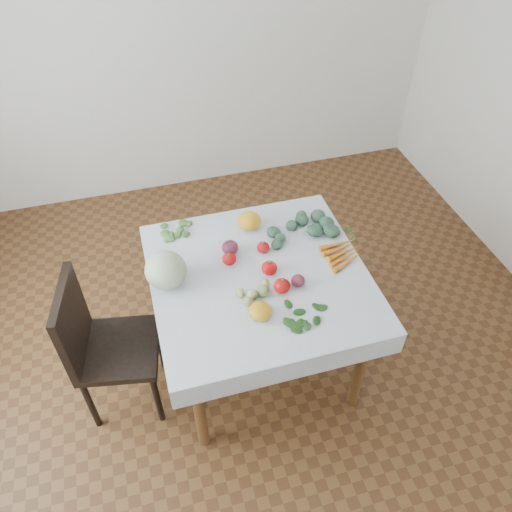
{
  "coord_description": "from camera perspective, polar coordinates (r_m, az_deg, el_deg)",
  "views": [
    {
      "loc": [
        -0.51,
        -1.74,
        2.64
      ],
      "look_at": [
        0.0,
        0.08,
        0.82
      ],
      "focal_mm": 35.0,
      "sensor_mm": 36.0,
      "label": 1
    }
  ],
  "objects": [
    {
      "name": "tomato_a",
      "position": [
        2.6,
        1.54,
        -1.38
      ],
      "size": [
        0.09,
        0.09,
        0.07
      ],
      "primitive_type": "ellipsoid",
      "rotation": [
        0.0,
        0.0,
        -0.04
      ],
      "color": "red",
      "rests_on": "tablecloth"
    },
    {
      "name": "back_wall",
      "position": [
        3.99,
        -8.43,
        24.65
      ],
      "size": [
        4.0,
        0.04,
        2.7
      ],
      "primitive_type": "cube",
      "color": "white",
      "rests_on": "ground"
    },
    {
      "name": "carrot_bunch",
      "position": [
        2.75,
        9.89,
        0.36
      ],
      "size": [
        0.22,
        0.23,
        0.03
      ],
      "color": "orange",
      "rests_on": "tablecloth"
    },
    {
      "name": "heirloom_front",
      "position": [
        2.4,
        0.52,
        -6.32
      ],
      "size": [
        0.11,
        0.11,
        0.08
      ],
      "primitive_type": "ellipsoid",
      "rotation": [
        0.0,
        0.0,
        0.01
      ],
      "color": "gold",
      "rests_on": "tablecloth"
    },
    {
      "name": "ground",
      "position": [
        3.21,
        0.31,
        -11.57
      ],
      "size": [
        4.0,
        4.0,
        0.0
      ],
      "primitive_type": "plane",
      "color": "brown"
    },
    {
      "name": "onion_b",
      "position": [
        2.56,
        4.82,
        -2.82
      ],
      "size": [
        0.09,
        0.09,
        0.06
      ],
      "primitive_type": "ellipsoid",
      "rotation": [
        0.0,
        0.0,
        0.27
      ],
      "color": "#5A1933",
      "rests_on": "tablecloth"
    },
    {
      "name": "chair",
      "position": [
        2.75,
        -17.43,
        -9.28
      ],
      "size": [
        0.48,
        0.48,
        0.92
      ],
      "color": "black",
      "rests_on": "ground"
    },
    {
      "name": "cabbage",
      "position": [
        2.55,
        -10.28,
        -1.6
      ],
      "size": [
        0.21,
        0.21,
        0.19
      ],
      "primitive_type": "ellipsoid",
      "rotation": [
        0.0,
        0.0,
        -0.01
      ],
      "color": "beige",
      "rests_on": "tablecloth"
    },
    {
      "name": "tomato_b",
      "position": [
        2.73,
        0.81,
        1.01
      ],
      "size": [
        0.08,
        0.08,
        0.06
      ],
      "primitive_type": "ellipsoid",
      "rotation": [
        0.0,
        0.0,
        -0.25
      ],
      "color": "red",
      "rests_on": "tablecloth"
    },
    {
      "name": "onion_a",
      "position": [
        2.72,
        -2.98,
        0.99
      ],
      "size": [
        0.12,
        0.12,
        0.08
      ],
      "primitive_type": "ellipsoid",
      "rotation": [
        0.0,
        0.0,
        -0.38
      ],
      "color": "#5A1933",
      "rests_on": "tablecloth"
    },
    {
      "name": "heirloom_back",
      "position": [
        2.87,
        -0.77,
        4.05
      ],
      "size": [
        0.14,
        0.14,
        0.1
      ],
      "primitive_type": "ellipsoid",
      "rotation": [
        0.0,
        0.0,
        -0.05
      ],
      "color": "gold",
      "rests_on": "tablecloth"
    },
    {
      "name": "tomatillo_cluster",
      "position": [
        2.49,
        -0.39,
        -4.43
      ],
      "size": [
        0.17,
        0.1,
        0.05
      ],
      "color": "#A5B367",
      "rests_on": "tablecloth"
    },
    {
      "name": "tablecloth",
      "position": [
        2.62,
        0.37,
        -2.21
      ],
      "size": [
        1.12,
        1.12,
        0.01
      ],
      "primitive_type": "cube",
      "color": "white",
      "rests_on": "table"
    },
    {
      "name": "dill_bunch",
      "position": [
        2.89,
        -9.02,
        2.88
      ],
      "size": [
        0.21,
        0.17,
        0.02
      ],
      "color": "#4A7D39",
      "rests_on": "tablecloth"
    },
    {
      "name": "tomato_c",
      "position": [
        2.66,
        -3.08,
        -0.32
      ],
      "size": [
        0.1,
        0.1,
        0.07
      ],
      "primitive_type": "ellipsoid",
      "rotation": [
        0.0,
        0.0,
        -0.39
      ],
      "color": "red",
      "rests_on": "tablecloth"
    },
    {
      "name": "tomato_d",
      "position": [
        2.52,
        2.99,
        -3.41
      ],
      "size": [
        0.1,
        0.1,
        0.07
      ],
      "primitive_type": "ellipsoid",
      "rotation": [
        0.0,
        0.0,
        -0.27
      ],
      "color": "red",
      "rests_on": "tablecloth"
    },
    {
      "name": "basil_bunch",
      "position": [
        2.45,
        6.03,
        -6.48
      ],
      "size": [
        0.25,
        0.18,
        0.01
      ],
      "color": "#245019",
      "rests_on": "tablecloth"
    },
    {
      "name": "table",
      "position": [
        2.69,
        0.36,
        -3.68
      ],
      "size": [
        1.0,
        1.0,
        0.75
      ],
      "color": "brown",
      "rests_on": "ground"
    },
    {
      "name": "kale_bunch",
      "position": [
        2.87,
        4.86,
        3.38
      ],
      "size": [
        0.34,
        0.32,
        0.05
      ],
      "color": "#375B44",
      "rests_on": "tablecloth"
    }
  ]
}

